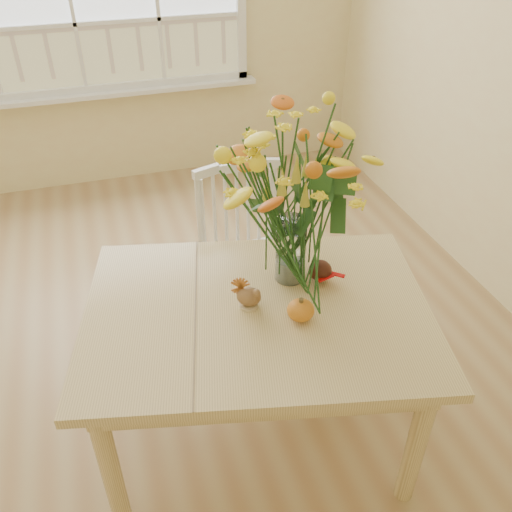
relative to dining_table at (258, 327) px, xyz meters
name	(u,v)px	position (x,y,z in m)	size (l,w,h in m)	color
floor	(143,399)	(-0.46, 0.30, -0.59)	(4.00, 4.50, 0.01)	#A57E4F
dining_table	(258,327)	(0.00, 0.00, 0.00)	(1.42, 1.16, 0.67)	tan
windsor_chair	(243,247)	(0.13, 0.64, -0.09)	(0.41, 0.40, 0.88)	white
flower_vase	(293,189)	(0.17, 0.14, 0.48)	(0.54, 0.54, 0.65)	white
pumpkin	(301,311)	(0.13, -0.10, 0.13)	(0.10, 0.10, 0.08)	#CD6518
turkey_figurine	(249,297)	(-0.03, 0.02, 0.14)	(0.11, 0.10, 0.11)	#CCB78C
dark_gourd	(320,271)	(0.28, 0.09, 0.13)	(0.13, 0.10, 0.08)	#38160F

